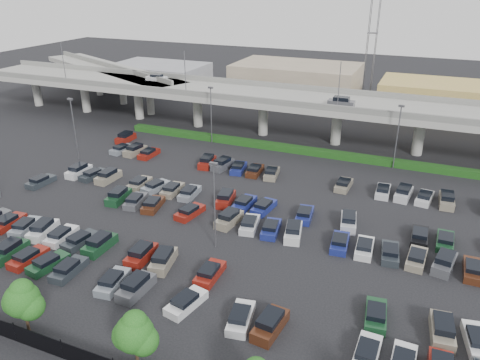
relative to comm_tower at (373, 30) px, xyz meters
The scene contains 9 objects.
ground 75.73m from the comm_tower, 93.09° to the right, with size 280.00×280.00×0.00m, color black.
overpass 43.07m from the comm_tower, 95.67° to the right, with size 150.00×13.00×15.80m.
on_ramp 64.67m from the comm_tower, 151.11° to the right, with size 50.93×30.13×8.80m.
hedge 51.42m from the comm_tower, 94.67° to the right, with size 66.00×1.60×1.10m, color #183E12.
tree_row 101.30m from the comm_tower, 91.88° to the right, with size 65.07×3.66×5.94m.
parked_cars 79.62m from the comm_tower, 93.82° to the right, with size 63.20×41.56×1.67m.
light_poles 73.06m from the comm_tower, 96.44° to the right, with size 66.90×48.38×10.30m.
distant_buildings 18.96m from the comm_tower, 55.50° to the right, with size 138.00×24.00×9.00m.
comm_tower is the anchor object (origin of this frame).
Camera 1 is at (20.17, -48.87, 28.47)m, focal length 35.00 mm.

